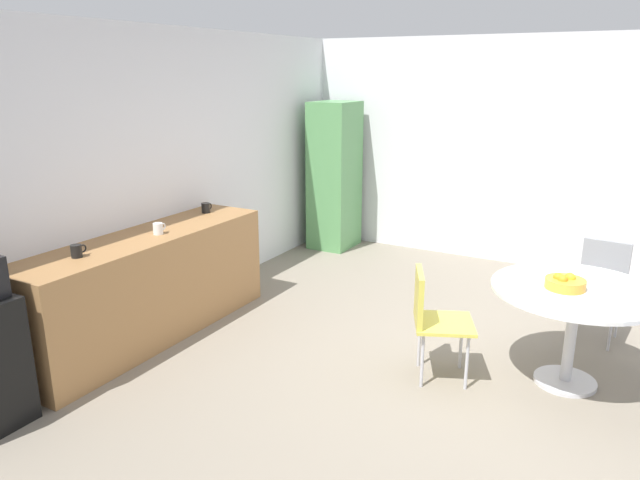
{
  "coord_description": "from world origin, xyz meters",
  "views": [
    {
      "loc": [
        -4.0,
        -0.92,
        2.22
      ],
      "look_at": [
        -0.18,
        1.23,
        0.95
      ],
      "focal_mm": 33.1,
      "sensor_mm": 36.0,
      "label": 1
    }
  ],
  "objects": [
    {
      "name": "mug_white",
      "position": [
        -1.29,
        2.64,
        0.95
      ],
      "size": [
        0.13,
        0.08,
        0.09
      ],
      "color": "black",
      "rests_on": "counter_block"
    },
    {
      "name": "round_table",
      "position": [
        0.27,
        -0.59,
        0.62
      ],
      "size": [
        1.16,
        1.16,
        0.74
      ],
      "color": "silver",
      "rests_on": "ground_plane"
    },
    {
      "name": "ground_plane",
      "position": [
        0.0,
        0.0,
        0.0
      ],
      "size": [
        6.0,
        6.0,
        0.0
      ],
      "primitive_type": "plane",
      "color": "gray"
    },
    {
      "name": "wall_side_right",
      "position": [
        3.0,
        0.0,
        1.3
      ],
      "size": [
        0.1,
        6.0,
        2.6
      ],
      "primitive_type": "cube",
      "color": "silver",
      "rests_on": "ground_plane"
    },
    {
      "name": "fruit_bowl",
      "position": [
        0.22,
        -0.52,
        0.79
      ],
      "size": [
        0.27,
        0.27,
        0.11
      ],
      "color": "gold",
      "rests_on": "round_table"
    },
    {
      "name": "chair_gray",
      "position": [
        1.26,
        -0.69,
        0.52
      ],
      "size": [
        0.46,
        0.46,
        0.83
      ],
      "color": "silver",
      "rests_on": "ground_plane"
    },
    {
      "name": "mug_red",
      "position": [
        0.26,
        2.73,
        0.95
      ],
      "size": [
        0.13,
        0.08,
        0.09
      ],
      "color": "black",
      "rests_on": "counter_block"
    },
    {
      "name": "locker_cabinet",
      "position": [
        2.55,
        2.55,
        0.92
      ],
      "size": [
        0.6,
        0.5,
        1.84
      ],
      "primitive_type": "cube",
      "color": "#599959",
      "rests_on": "ground_plane"
    },
    {
      "name": "counter_block",
      "position": [
        -0.62,
        2.65,
        0.45
      ],
      "size": [
        2.41,
        0.6,
        0.9
      ],
      "primitive_type": "cube",
      "color": "#9E7042",
      "rests_on": "ground_plane"
    },
    {
      "name": "chair_yellow",
      "position": [
        -0.14,
        0.32,
        0.52
      ],
      "size": [
        0.55,
        0.55,
        0.83
      ],
      "color": "silver",
      "rests_on": "ground_plane"
    },
    {
      "name": "wall_back",
      "position": [
        0.0,
        3.0,
        1.3
      ],
      "size": [
        6.0,
        0.1,
        2.6
      ],
      "primitive_type": "cube",
      "color": "silver",
      "rests_on": "ground_plane"
    },
    {
      "name": "mug_green",
      "position": [
        -0.53,
        2.58,
        0.95
      ],
      "size": [
        0.13,
        0.08,
        0.09
      ],
      "color": "white",
      "rests_on": "counter_block"
    }
  ]
}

